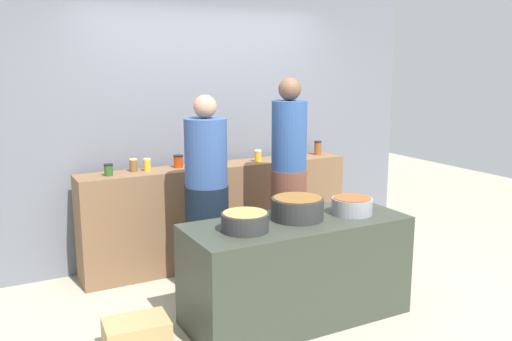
{
  "coord_description": "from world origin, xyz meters",
  "views": [
    {
      "loc": [
        -2.13,
        -3.62,
        1.95
      ],
      "look_at": [
        0.0,
        0.35,
        1.05
      ],
      "focal_mm": 38.29,
      "sensor_mm": 36.0,
      "label": 1
    }
  ],
  "objects_px": {
    "preserve_jar_7": "(258,156)",
    "cooking_pot_left": "(245,222)",
    "preserve_jar_1": "(133,165)",
    "preserve_jar_8": "(318,148)",
    "preserve_jar_0": "(109,170)",
    "cooking_pot_right": "(352,206)",
    "preserve_jar_5": "(204,160)",
    "preserve_jar_6": "(221,156)",
    "preserve_jar_3": "(178,161)",
    "cook_with_tongs": "(207,205)",
    "cook_in_cap": "(289,188)",
    "preserve_jar_4": "(192,163)",
    "bread_crate": "(137,336)",
    "preserve_jar_2": "(147,165)",
    "cooking_pot_center": "(297,208)"
  },
  "relations": [
    {
      "from": "preserve_jar_7",
      "to": "cooking_pot_left",
      "type": "distance_m",
      "value": 1.66
    },
    {
      "from": "preserve_jar_1",
      "to": "preserve_jar_8",
      "type": "distance_m",
      "value": 1.99
    },
    {
      "from": "preserve_jar_0",
      "to": "cooking_pot_right",
      "type": "distance_m",
      "value": 2.11
    },
    {
      "from": "preserve_jar_5",
      "to": "preserve_jar_7",
      "type": "xyz_separation_m",
      "value": [
        0.58,
        0.01,
        -0.01
      ]
    },
    {
      "from": "preserve_jar_0",
      "to": "preserve_jar_7",
      "type": "bearing_deg",
      "value": -0.46
    },
    {
      "from": "preserve_jar_6",
      "to": "preserve_jar_3",
      "type": "bearing_deg",
      "value": -177.77
    },
    {
      "from": "preserve_jar_6",
      "to": "cooking_pot_left",
      "type": "xyz_separation_m",
      "value": [
        -0.5,
        -1.5,
        -0.2
      ]
    },
    {
      "from": "cooking_pot_left",
      "to": "cooking_pot_right",
      "type": "relative_size",
      "value": 1.07
    },
    {
      "from": "cook_with_tongs",
      "to": "cook_in_cap",
      "type": "bearing_deg",
      "value": -4.33
    },
    {
      "from": "preserve_jar_5",
      "to": "preserve_jar_8",
      "type": "distance_m",
      "value": 1.34
    },
    {
      "from": "preserve_jar_8",
      "to": "cooking_pot_right",
      "type": "height_order",
      "value": "preserve_jar_8"
    },
    {
      "from": "cook_with_tongs",
      "to": "cooking_pot_left",
      "type": "bearing_deg",
      "value": -94.65
    },
    {
      "from": "preserve_jar_3",
      "to": "preserve_jar_7",
      "type": "bearing_deg",
      "value": -5.55
    },
    {
      "from": "preserve_jar_4",
      "to": "preserve_jar_8",
      "type": "relative_size",
      "value": 0.72
    },
    {
      "from": "preserve_jar_5",
      "to": "preserve_jar_7",
      "type": "distance_m",
      "value": 0.58
    },
    {
      "from": "preserve_jar_7",
      "to": "bread_crate",
      "type": "bearing_deg",
      "value": -141.84
    },
    {
      "from": "preserve_jar_2",
      "to": "preserve_jar_5",
      "type": "xyz_separation_m",
      "value": [
        0.53,
        -0.07,
        0.01
      ]
    },
    {
      "from": "preserve_jar_0",
      "to": "cooking_pot_right",
      "type": "height_order",
      "value": "preserve_jar_0"
    },
    {
      "from": "preserve_jar_8",
      "to": "cook_in_cap",
      "type": "height_order",
      "value": "cook_in_cap"
    },
    {
      "from": "preserve_jar_6",
      "to": "preserve_jar_8",
      "type": "bearing_deg",
      "value": -1.92
    },
    {
      "from": "preserve_jar_3",
      "to": "preserve_jar_8",
      "type": "relative_size",
      "value": 0.81
    },
    {
      "from": "preserve_jar_7",
      "to": "preserve_jar_8",
      "type": "xyz_separation_m",
      "value": [
        0.76,
        0.06,
        0.02
      ]
    },
    {
      "from": "cook_in_cap",
      "to": "preserve_jar_4",
      "type": "bearing_deg",
      "value": 138.49
    },
    {
      "from": "preserve_jar_2",
      "to": "cooking_pot_left",
      "type": "bearing_deg",
      "value": -80.39
    },
    {
      "from": "preserve_jar_6",
      "to": "cooking_pot_left",
      "type": "distance_m",
      "value": 1.59
    },
    {
      "from": "cooking_pot_left",
      "to": "preserve_jar_8",
      "type": "bearing_deg",
      "value": 42.07
    },
    {
      "from": "preserve_jar_1",
      "to": "cooking_pot_center",
      "type": "bearing_deg",
      "value": -59.09
    },
    {
      "from": "preserve_jar_1",
      "to": "preserve_jar_4",
      "type": "distance_m",
      "value": 0.53
    },
    {
      "from": "preserve_jar_7",
      "to": "preserve_jar_8",
      "type": "bearing_deg",
      "value": 4.39
    },
    {
      "from": "cooking_pot_right",
      "to": "cook_with_tongs",
      "type": "bearing_deg",
      "value": 135.51
    },
    {
      "from": "cook_with_tongs",
      "to": "preserve_jar_8",
      "type": "bearing_deg",
      "value": 21.68
    },
    {
      "from": "preserve_jar_5",
      "to": "cooking_pot_left",
      "type": "bearing_deg",
      "value": -101.51
    },
    {
      "from": "preserve_jar_1",
      "to": "preserve_jar_7",
      "type": "xyz_separation_m",
      "value": [
        1.23,
        -0.09,
        -0.0
      ]
    },
    {
      "from": "preserve_jar_8",
      "to": "cooking_pot_center",
      "type": "bearing_deg",
      "value": -129.33
    },
    {
      "from": "preserve_jar_4",
      "to": "cooking_pot_center",
      "type": "xyz_separation_m",
      "value": [
        0.32,
        -1.32,
        -0.17
      ]
    },
    {
      "from": "preserve_jar_1",
      "to": "cook_in_cap",
      "type": "xyz_separation_m",
      "value": [
        1.21,
        -0.71,
        -0.2
      ]
    },
    {
      "from": "cook_in_cap",
      "to": "bread_crate",
      "type": "distance_m",
      "value": 1.89
    },
    {
      "from": "cooking_pot_center",
      "to": "cook_with_tongs",
      "type": "bearing_deg",
      "value": 118.28
    },
    {
      "from": "preserve_jar_4",
      "to": "preserve_jar_8",
      "type": "distance_m",
      "value": 1.46
    },
    {
      "from": "preserve_jar_0",
      "to": "preserve_jar_1",
      "type": "xyz_separation_m",
      "value": [
        0.24,
        0.08,
        0.01
      ]
    },
    {
      "from": "cooking_pot_left",
      "to": "cooking_pot_center",
      "type": "distance_m",
      "value": 0.49
    },
    {
      "from": "preserve_jar_4",
      "to": "cook_in_cap",
      "type": "relative_size",
      "value": 0.06
    },
    {
      "from": "preserve_jar_6",
      "to": "cook_in_cap",
      "type": "bearing_deg",
      "value": -64.28
    },
    {
      "from": "preserve_jar_5",
      "to": "cook_with_tongs",
      "type": "height_order",
      "value": "cook_with_tongs"
    },
    {
      "from": "preserve_jar_4",
      "to": "cooking_pot_left",
      "type": "relative_size",
      "value": 0.31
    },
    {
      "from": "preserve_jar_5",
      "to": "preserve_jar_1",
      "type": "bearing_deg",
      "value": 171.0
    },
    {
      "from": "preserve_jar_4",
      "to": "cook_in_cap",
      "type": "height_order",
      "value": "cook_in_cap"
    },
    {
      "from": "preserve_jar_1",
      "to": "cooking_pot_left",
      "type": "relative_size",
      "value": 0.35
    },
    {
      "from": "preserve_jar_1",
      "to": "bread_crate",
      "type": "xyz_separation_m",
      "value": [
        -0.41,
        -1.38,
        -0.92
      ]
    },
    {
      "from": "bread_crate",
      "to": "preserve_jar_0",
      "type": "bearing_deg",
      "value": 82.75
    }
  ]
}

